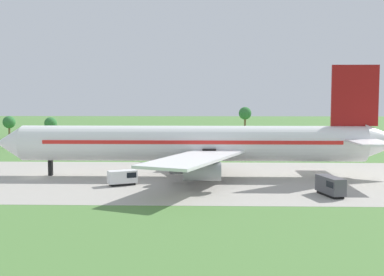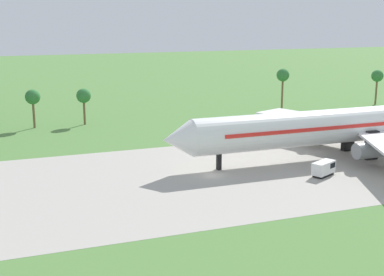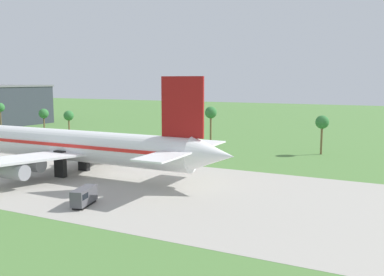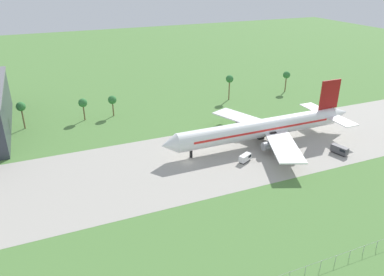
% 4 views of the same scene
% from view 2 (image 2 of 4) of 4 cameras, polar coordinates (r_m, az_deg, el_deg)
% --- Properties ---
extents(ground_plane, '(600.00, 600.00, 0.00)m').
position_cam_2_polar(ground_plane, '(91.56, 2.10, -4.00)').
color(ground_plane, '#517F3D').
extents(taxiway_strip, '(320.00, 44.00, 0.02)m').
position_cam_2_polar(taxiway_strip, '(91.56, 2.10, -3.99)').
color(taxiway_strip, '#A8A399').
rests_on(taxiway_strip, ground_plane).
extents(jet_airliner, '(76.80, 52.47, 20.57)m').
position_cam_2_polar(jet_airliner, '(107.59, 16.95, 1.36)').
color(jet_airliner, white).
rests_on(jet_airliner, ground_plane).
extents(fuel_truck, '(5.12, 3.87, 2.49)m').
position_cam_2_polar(fuel_truck, '(93.72, 13.90, -3.13)').
color(fuel_truck, black).
rests_on(fuel_truck, ground_plane).
extents(palm_tree_row, '(127.64, 3.60, 12.04)m').
position_cam_2_polar(palm_tree_row, '(139.40, -3.52, 5.39)').
color(palm_tree_row, brown).
rests_on(palm_tree_row, ground_plane).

